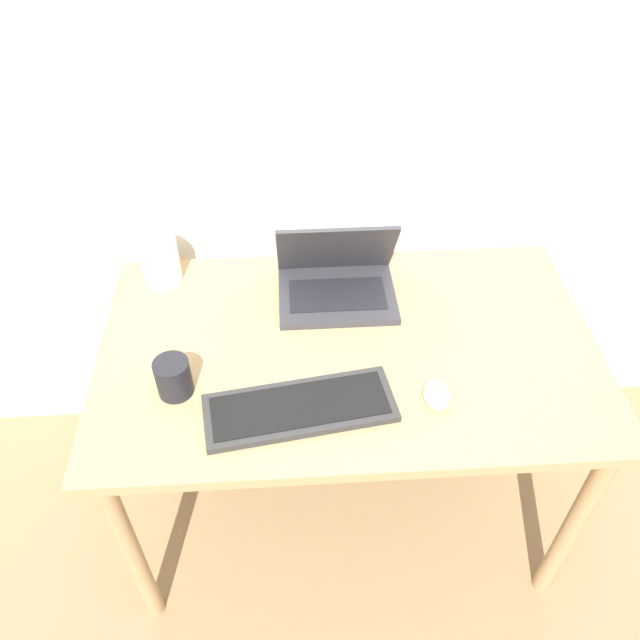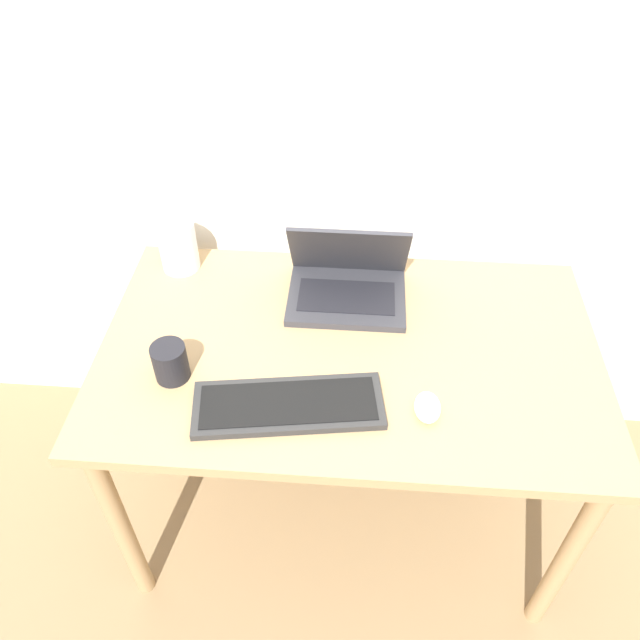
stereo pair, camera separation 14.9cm
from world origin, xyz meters
The scene contains 8 objects.
ground_plane centered at (0.00, 0.00, 0.00)m, with size 12.00×12.00×0.00m, color #8C704C.
wall_back centered at (0.00, 0.82, 1.25)m, with size 6.00×0.05×2.50m.
desk centered at (0.00, 0.38, 0.65)m, with size 1.25×0.75×0.74m.
laptop centered at (-0.02, 0.58, 0.79)m, with size 0.31×0.24×0.23m.
keyboard centered at (-0.13, 0.18, 0.75)m, with size 0.45×0.22×0.02m.
mouse centered at (0.18, 0.19, 0.76)m, with size 0.06×0.09×0.04m.
vase centered at (-0.50, 0.67, 0.84)m, with size 0.11×0.11×0.21m.
mug centered at (-0.42, 0.25, 0.79)m, with size 0.08×0.08×0.10m.
Camera 2 is at (0.01, -0.71, 1.86)m, focal length 35.00 mm.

